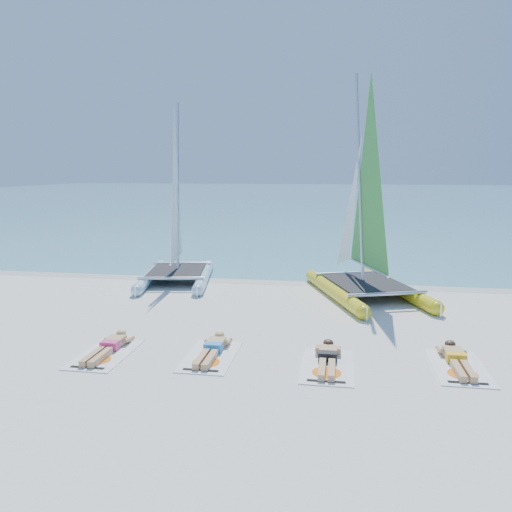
{
  "coord_description": "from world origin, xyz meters",
  "views": [
    {
      "loc": [
        2.48,
        -11.33,
        3.81
      ],
      "look_at": [
        0.39,
        1.2,
        1.6
      ],
      "focal_mm": 35.0,
      "sensor_mm": 36.0,
      "label": 1
    }
  ],
  "objects_px": {
    "sunbather_c": "(328,357)",
    "sunbather_d": "(457,358)",
    "sunbather_b": "(213,348)",
    "catamaran_yellow": "(362,223)",
    "towel_d": "(458,367)",
    "towel_b": "(210,356)",
    "towel_a": "(105,354)",
    "sunbather_a": "(109,346)",
    "catamaran_blue": "(176,226)",
    "towel_c": "(327,366)"
  },
  "relations": [
    {
      "from": "towel_a",
      "to": "sunbather_d",
      "type": "xyz_separation_m",
      "value": [
        7.12,
        0.66,
        0.11
      ]
    },
    {
      "from": "catamaran_yellow",
      "to": "towel_a",
      "type": "bearing_deg",
      "value": -150.59
    },
    {
      "from": "catamaran_blue",
      "to": "sunbather_b",
      "type": "xyz_separation_m",
      "value": [
        2.94,
        -6.57,
        -1.77
      ]
    },
    {
      "from": "sunbather_b",
      "to": "sunbather_d",
      "type": "distance_m",
      "value": 4.92
    },
    {
      "from": "sunbather_a",
      "to": "sunbather_b",
      "type": "distance_m",
      "value": 2.21
    },
    {
      "from": "sunbather_c",
      "to": "sunbather_d",
      "type": "xyz_separation_m",
      "value": [
        2.53,
        0.35,
        0.0
      ]
    },
    {
      "from": "sunbather_b",
      "to": "towel_d",
      "type": "distance_m",
      "value": 4.92
    },
    {
      "from": "catamaran_blue",
      "to": "towel_a",
      "type": "distance_m",
      "value": 7.29
    },
    {
      "from": "towel_b",
      "to": "sunbather_d",
      "type": "height_order",
      "value": "sunbather_d"
    },
    {
      "from": "sunbather_a",
      "to": "catamaran_yellow",
      "type": "bearing_deg",
      "value": 48.59
    },
    {
      "from": "sunbather_c",
      "to": "towel_d",
      "type": "height_order",
      "value": "sunbather_c"
    },
    {
      "from": "sunbather_a",
      "to": "sunbather_b",
      "type": "relative_size",
      "value": 1.0
    },
    {
      "from": "sunbather_a",
      "to": "towel_b",
      "type": "distance_m",
      "value": 2.2
    },
    {
      "from": "towel_d",
      "to": "sunbather_d",
      "type": "relative_size",
      "value": 1.07
    },
    {
      "from": "catamaran_blue",
      "to": "sunbather_d",
      "type": "height_order",
      "value": "catamaran_blue"
    },
    {
      "from": "catamaran_blue",
      "to": "sunbather_d",
      "type": "distance_m",
      "value": 10.25
    },
    {
      "from": "catamaran_yellow",
      "to": "sunbather_d",
      "type": "distance_m",
      "value": 6.29
    },
    {
      "from": "towel_b",
      "to": "sunbather_c",
      "type": "relative_size",
      "value": 1.07
    },
    {
      "from": "catamaran_yellow",
      "to": "towel_b",
      "type": "height_order",
      "value": "catamaran_yellow"
    },
    {
      "from": "towel_b",
      "to": "sunbather_c",
      "type": "xyz_separation_m",
      "value": [
        2.39,
        0.07,
        0.11
      ]
    },
    {
      "from": "sunbather_d",
      "to": "sunbather_b",
      "type": "bearing_deg",
      "value": -177.3
    },
    {
      "from": "towel_a",
      "to": "sunbather_a",
      "type": "height_order",
      "value": "sunbather_a"
    },
    {
      "from": "catamaran_blue",
      "to": "catamaran_yellow",
      "type": "relative_size",
      "value": 0.91
    },
    {
      "from": "towel_b",
      "to": "sunbather_c",
      "type": "height_order",
      "value": "sunbather_c"
    },
    {
      "from": "towel_b",
      "to": "towel_d",
      "type": "distance_m",
      "value": 4.92
    },
    {
      "from": "towel_d",
      "to": "towel_b",
      "type": "bearing_deg",
      "value": -177.3
    },
    {
      "from": "sunbather_a",
      "to": "towel_d",
      "type": "distance_m",
      "value": 7.12
    },
    {
      "from": "catamaran_yellow",
      "to": "towel_d",
      "type": "bearing_deg",
      "value": -94.11
    },
    {
      "from": "catamaran_yellow",
      "to": "towel_d",
      "type": "relative_size",
      "value": 3.77
    },
    {
      "from": "catamaran_blue",
      "to": "sunbather_a",
      "type": "relative_size",
      "value": 3.67
    },
    {
      "from": "sunbather_c",
      "to": "sunbather_b",
      "type": "bearing_deg",
      "value": 177.11
    },
    {
      "from": "catamaran_blue",
      "to": "sunbather_b",
      "type": "distance_m",
      "value": 7.42
    },
    {
      "from": "sunbather_c",
      "to": "towel_c",
      "type": "bearing_deg",
      "value": -90.0
    },
    {
      "from": "sunbather_b",
      "to": "sunbather_c",
      "type": "relative_size",
      "value": 1.0
    },
    {
      "from": "catamaran_blue",
      "to": "towel_d",
      "type": "xyz_separation_m",
      "value": [
        7.85,
        -6.54,
        -1.88
      ]
    },
    {
      "from": "sunbather_c",
      "to": "towel_b",
      "type": "bearing_deg",
      "value": -178.29
    },
    {
      "from": "catamaran_yellow",
      "to": "sunbather_c",
      "type": "bearing_deg",
      "value": -118.01
    },
    {
      "from": "towel_a",
      "to": "sunbather_d",
      "type": "relative_size",
      "value": 1.07
    },
    {
      "from": "catamaran_yellow",
      "to": "towel_c",
      "type": "xyz_separation_m",
      "value": [
        -0.84,
        -6.24,
        -2.19
      ]
    },
    {
      "from": "sunbather_b",
      "to": "catamaran_yellow",
      "type": "bearing_deg",
      "value": 61.37
    },
    {
      "from": "sunbather_a",
      "to": "sunbather_c",
      "type": "height_order",
      "value": "same"
    },
    {
      "from": "towel_b",
      "to": "sunbather_b",
      "type": "xyz_separation_m",
      "value": [
        0.0,
        0.19,
        0.11
      ]
    },
    {
      "from": "towel_a",
      "to": "sunbather_b",
      "type": "height_order",
      "value": "sunbather_b"
    },
    {
      "from": "catamaran_yellow",
      "to": "towel_d",
      "type": "height_order",
      "value": "catamaran_yellow"
    },
    {
      "from": "towel_a",
      "to": "towel_b",
      "type": "xyz_separation_m",
      "value": [
        2.2,
        0.24,
        0.0
      ]
    },
    {
      "from": "towel_a",
      "to": "catamaran_yellow",
      "type": "bearing_deg",
      "value": 49.46
    },
    {
      "from": "sunbather_a",
      "to": "sunbather_c",
      "type": "relative_size",
      "value": 1.0
    },
    {
      "from": "sunbather_b",
      "to": "catamaran_blue",
      "type": "bearing_deg",
      "value": 114.06
    },
    {
      "from": "towel_b",
      "to": "towel_c",
      "type": "relative_size",
      "value": 1.0
    },
    {
      "from": "towel_a",
      "to": "towel_c",
      "type": "bearing_deg",
      "value": 1.48
    }
  ]
}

